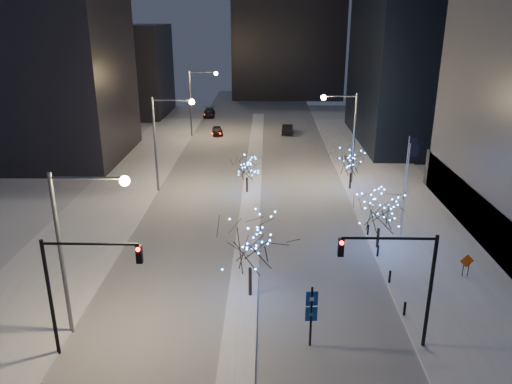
{
  "coord_description": "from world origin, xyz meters",
  "views": [
    {
      "loc": [
        1.51,
        -22.93,
        17.95
      ],
      "look_at": [
        0.74,
        13.06,
        5.0
      ],
      "focal_mm": 35.0,
      "sensor_mm": 36.0,
      "label": 1
    }
  ],
  "objects_px": {
    "holiday_tree_plaza_far": "(352,161)",
    "street_lamp_w_mid": "(165,132)",
    "holiday_tree_median_far": "(247,168)",
    "wayfinding_sign": "(311,311)",
    "car_near": "(217,131)",
    "construction_sign": "(467,263)",
    "holiday_tree_plaza_near": "(380,210)",
    "street_lamp_w_near": "(77,233)",
    "street_lamp_east": "(346,127)",
    "street_lamp_w_far": "(197,94)",
    "holiday_tree_median_near": "(250,245)",
    "traffic_signal_west": "(77,279)",
    "car_far": "(209,113)",
    "car_mid": "(287,129)",
    "traffic_signal_east": "(403,273)"
  },
  "relations": [
    {
      "from": "holiday_tree_plaza_near",
      "to": "street_lamp_w_mid",
      "type": "bearing_deg",
      "value": 145.41
    },
    {
      "from": "car_near",
      "to": "wayfinding_sign",
      "type": "bearing_deg",
      "value": -87.81
    },
    {
      "from": "street_lamp_w_mid",
      "to": "car_mid",
      "type": "bearing_deg",
      "value": 63.35
    },
    {
      "from": "traffic_signal_east",
      "to": "holiday_tree_median_far",
      "type": "height_order",
      "value": "traffic_signal_east"
    },
    {
      "from": "street_lamp_w_mid",
      "to": "holiday_tree_median_near",
      "type": "relative_size",
      "value": 1.74
    },
    {
      "from": "street_lamp_w_mid",
      "to": "street_lamp_east",
      "type": "relative_size",
      "value": 1.0
    },
    {
      "from": "car_far",
      "to": "wayfinding_sign",
      "type": "distance_m",
      "value": 67.94
    },
    {
      "from": "street_lamp_w_mid",
      "to": "car_near",
      "type": "bearing_deg",
      "value": 83.9
    },
    {
      "from": "street_lamp_w_far",
      "to": "street_lamp_east",
      "type": "relative_size",
      "value": 1.0
    },
    {
      "from": "car_far",
      "to": "street_lamp_w_mid",
      "type": "bearing_deg",
      "value": -93.27
    },
    {
      "from": "traffic_signal_west",
      "to": "construction_sign",
      "type": "xyz_separation_m",
      "value": [
        24.27,
        9.04,
        -3.57
      ]
    },
    {
      "from": "car_near",
      "to": "wayfinding_sign",
      "type": "xyz_separation_m",
      "value": [
        10.22,
        -52.19,
        1.68
      ]
    },
    {
      "from": "car_far",
      "to": "wayfinding_sign",
      "type": "relative_size",
      "value": 1.31
    },
    {
      "from": "wayfinding_sign",
      "to": "construction_sign",
      "type": "distance_m",
      "value": 14.28
    },
    {
      "from": "street_lamp_w_far",
      "to": "street_lamp_east",
      "type": "xyz_separation_m",
      "value": [
        19.02,
        -22.0,
        -0.05
      ]
    },
    {
      "from": "car_mid",
      "to": "holiday_tree_plaza_far",
      "type": "height_order",
      "value": "holiday_tree_plaza_far"
    },
    {
      "from": "street_lamp_east",
      "to": "construction_sign",
      "type": "xyz_separation_m",
      "value": [
        5.75,
        -20.97,
        -5.26
      ]
    },
    {
      "from": "street_lamp_east",
      "to": "holiday_tree_median_near",
      "type": "xyz_separation_m",
      "value": [
        -9.58,
        -23.84,
        -2.59
      ]
    },
    {
      "from": "car_mid",
      "to": "holiday_tree_median_far",
      "type": "height_order",
      "value": "holiday_tree_median_far"
    },
    {
      "from": "holiday_tree_median_far",
      "to": "car_far",
      "type": "bearing_deg",
      "value": 101.68
    },
    {
      "from": "street_lamp_w_mid",
      "to": "construction_sign",
      "type": "distance_m",
      "value": 31.06
    },
    {
      "from": "wayfinding_sign",
      "to": "street_lamp_w_near",
      "type": "bearing_deg",
      "value": 170.48
    },
    {
      "from": "wayfinding_sign",
      "to": "street_lamp_east",
      "type": "bearing_deg",
      "value": 73.18
    },
    {
      "from": "holiday_tree_plaza_near",
      "to": "car_near",
      "type": "bearing_deg",
      "value": 112.79
    },
    {
      "from": "street_lamp_w_near",
      "to": "traffic_signal_west",
      "type": "height_order",
      "value": "street_lamp_w_near"
    },
    {
      "from": "street_lamp_w_far",
      "to": "car_mid",
      "type": "bearing_deg",
      "value": 9.89
    },
    {
      "from": "holiday_tree_plaza_far",
      "to": "street_lamp_w_mid",
      "type": "bearing_deg",
      "value": -177.28
    },
    {
      "from": "holiday_tree_median_near",
      "to": "holiday_tree_median_far",
      "type": "height_order",
      "value": "holiday_tree_median_near"
    },
    {
      "from": "street_lamp_w_mid",
      "to": "holiday_tree_median_far",
      "type": "bearing_deg",
      "value": -3.23
    },
    {
      "from": "street_lamp_w_near",
      "to": "street_lamp_w_far",
      "type": "height_order",
      "value": "same"
    },
    {
      "from": "traffic_signal_west",
      "to": "traffic_signal_east",
      "type": "xyz_separation_m",
      "value": [
        17.38,
        1.0,
        0.0
      ]
    },
    {
      "from": "traffic_signal_west",
      "to": "car_near",
      "type": "height_order",
      "value": "traffic_signal_west"
    },
    {
      "from": "traffic_signal_west",
      "to": "holiday_tree_median_near",
      "type": "xyz_separation_m",
      "value": [
        8.94,
        6.17,
        -0.9
      ]
    },
    {
      "from": "street_lamp_w_far",
      "to": "holiday_tree_plaza_far",
      "type": "distance_m",
      "value": 31.14
    },
    {
      "from": "traffic_signal_east",
      "to": "holiday_tree_plaza_near",
      "type": "distance_m",
      "value": 12.77
    },
    {
      "from": "street_lamp_w_far",
      "to": "holiday_tree_plaza_near",
      "type": "height_order",
      "value": "street_lamp_w_far"
    },
    {
      "from": "car_far",
      "to": "holiday_tree_median_near",
      "type": "relative_size",
      "value": 0.87
    },
    {
      "from": "car_near",
      "to": "construction_sign",
      "type": "relative_size",
      "value": 2.26
    },
    {
      "from": "traffic_signal_east",
      "to": "construction_sign",
      "type": "bearing_deg",
      "value": 49.39
    },
    {
      "from": "holiday_tree_median_far",
      "to": "holiday_tree_plaza_far",
      "type": "relative_size",
      "value": 0.86
    },
    {
      "from": "car_near",
      "to": "car_mid",
      "type": "distance_m",
      "value": 11.02
    },
    {
      "from": "street_lamp_east",
      "to": "car_far",
      "type": "bearing_deg",
      "value": 116.88
    },
    {
      "from": "street_lamp_east",
      "to": "car_far",
      "type": "height_order",
      "value": "street_lamp_east"
    },
    {
      "from": "street_lamp_east",
      "to": "construction_sign",
      "type": "height_order",
      "value": "street_lamp_east"
    },
    {
      "from": "car_mid",
      "to": "traffic_signal_west",
      "type": "bearing_deg",
      "value": 81.18
    },
    {
      "from": "street_lamp_w_mid",
      "to": "wayfinding_sign",
      "type": "bearing_deg",
      "value": -63.4
    },
    {
      "from": "traffic_signal_west",
      "to": "car_near",
      "type": "relative_size",
      "value": 1.78
    },
    {
      "from": "car_near",
      "to": "holiday_tree_plaza_near",
      "type": "height_order",
      "value": "holiday_tree_plaza_near"
    },
    {
      "from": "car_mid",
      "to": "holiday_tree_median_far",
      "type": "distance_m",
      "value": 28.45
    },
    {
      "from": "street_lamp_w_near",
      "to": "street_lamp_w_far",
      "type": "bearing_deg",
      "value": 90.0
    }
  ]
}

